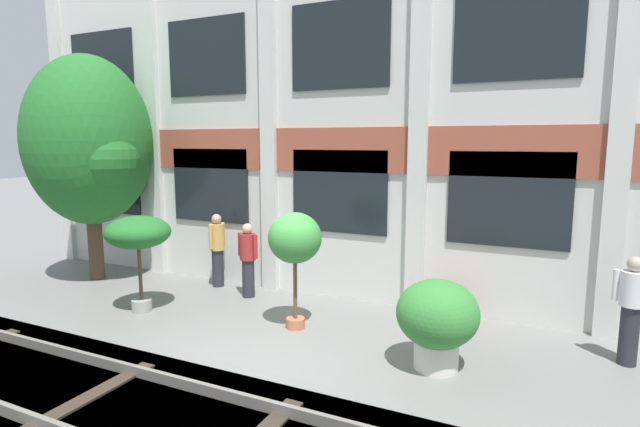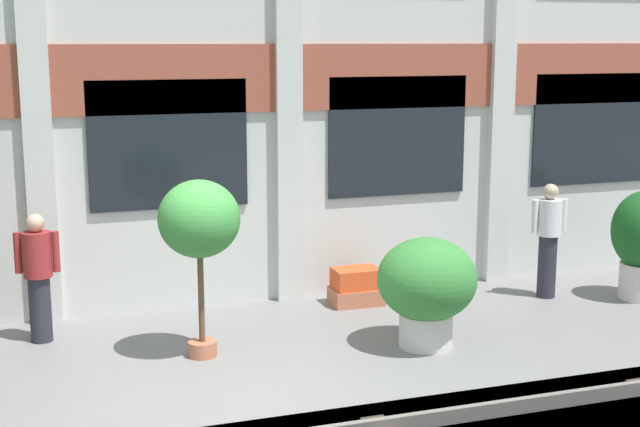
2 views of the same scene
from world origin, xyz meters
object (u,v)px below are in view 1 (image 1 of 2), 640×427
(potted_plant_low_pan, at_px, (295,240))
(potted_plant_fluted_column, at_px, (437,318))
(broadleaf_tree, at_px, (89,145))
(potted_plant_tall_urn, at_px, (138,235))
(potted_plant_square_trough, at_px, (450,311))
(resident_watching_tracks, at_px, (248,258))
(resident_by_doorway, at_px, (631,307))
(resident_near_plants, at_px, (217,248))

(potted_plant_low_pan, bearing_deg, potted_plant_fluted_column, -11.19)
(broadleaf_tree, height_order, potted_plant_fluted_column, broadleaf_tree)
(potted_plant_tall_urn, relative_size, potted_plant_square_trough, 2.64)
(potted_plant_tall_urn, xyz_separation_m, potted_plant_fluted_column, (5.71, 0.00, -0.74))
(resident_watching_tracks, bearing_deg, potted_plant_low_pan, 66.50)
(potted_plant_fluted_column, bearing_deg, potted_plant_low_pan, 168.81)
(resident_by_doorway, distance_m, resident_watching_tracks, 6.88)
(potted_plant_low_pan, xyz_separation_m, potted_plant_square_trough, (2.43, 1.37, -1.34))
(resident_near_plants, bearing_deg, potted_plant_low_pan, -26.83)
(potted_plant_square_trough, distance_m, resident_by_doorway, 2.82)
(resident_near_plants, bearing_deg, potted_plant_fluted_column, -19.13)
(broadleaf_tree, relative_size, resident_by_doorway, 3.21)
(broadleaf_tree, height_order, resident_near_plants, broadleaf_tree)
(potted_plant_square_trough, bearing_deg, broadleaf_tree, -175.74)
(potted_plant_fluted_column, height_order, resident_by_doorway, resident_by_doorway)
(potted_plant_low_pan, height_order, resident_by_doorway, potted_plant_low_pan)
(broadleaf_tree, distance_m, resident_by_doorway, 11.18)
(potted_plant_square_trough, bearing_deg, potted_plant_fluted_column, -84.89)
(potted_plant_tall_urn, bearing_deg, potted_plant_square_trough, 18.82)
(potted_plant_square_trough, height_order, resident_near_plants, resident_near_plants)
(potted_plant_tall_urn, xyz_separation_m, resident_by_doorway, (8.24, 1.36, -0.63))
(resident_by_doorway, bearing_deg, potted_plant_square_trough, -93.91)
(resident_watching_tracks, bearing_deg, potted_plant_fluted_column, 78.84)
(broadleaf_tree, distance_m, potted_plant_fluted_column, 8.85)
(broadleaf_tree, height_order, potted_plant_tall_urn, broadleaf_tree)
(potted_plant_square_trough, distance_m, resident_watching_tracks, 4.23)
(potted_plant_low_pan, bearing_deg, resident_by_doorway, 9.32)
(potted_plant_square_trough, xyz_separation_m, resident_by_doorway, (2.69, -0.53, 0.63))
(potted_plant_fluted_column, bearing_deg, resident_watching_tracks, 159.09)
(resident_near_plants, bearing_deg, resident_by_doorway, -3.45)
(resident_watching_tracks, bearing_deg, resident_by_doorway, 97.20)
(broadleaf_tree, distance_m, potted_plant_square_trough, 8.78)
(potted_plant_fluted_column, bearing_deg, resident_by_doorway, 28.22)
(potted_plant_tall_urn, distance_m, resident_by_doorway, 8.37)
(potted_plant_low_pan, distance_m, potted_plant_square_trough, 3.09)
(potted_plant_square_trough, bearing_deg, potted_plant_low_pan, -150.51)
(potted_plant_low_pan, bearing_deg, resident_near_plants, 151.82)
(potted_plant_tall_urn, distance_m, resident_near_plants, 2.14)
(broadleaf_tree, xyz_separation_m, potted_plant_square_trough, (8.24, 0.61, -2.96))
(broadleaf_tree, bearing_deg, resident_near_plants, 13.97)
(potted_plant_fluted_column, height_order, resident_near_plants, resident_near_plants)
(resident_watching_tracks, bearing_deg, resident_near_plants, -98.96)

